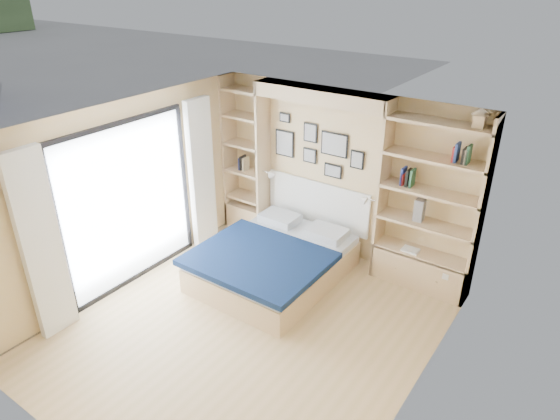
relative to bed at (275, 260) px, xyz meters
The scene contains 8 objects.
ground 1.20m from the bed, 70.42° to the right, with size 4.50×4.50×0.00m, color tan.
room_shell 0.91m from the bed, 89.32° to the left, with size 4.50×4.50×4.50m.
bed is the anchor object (origin of this frame).
photo_gallery 1.74m from the bed, 93.11° to the left, with size 1.48×0.02×0.82m.
reading_lamps 1.23m from the bed, 84.25° to the left, with size 1.92×0.12×0.15m.
shelf_decor 2.23m from the bed, 34.01° to the left, with size 3.61×0.23×2.03m.
deck 3.40m from the bed, 161.11° to the right, with size 3.20×4.00×0.05m, color #6E6351.
deck_chair 3.24m from the bed, behind, with size 0.68×0.89×0.80m.
Camera 1 is at (3.08, -3.71, 3.99)m, focal length 32.00 mm.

